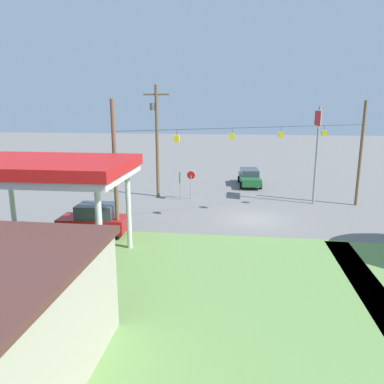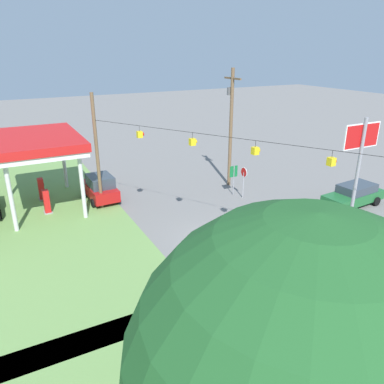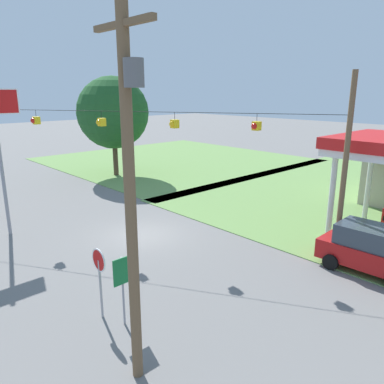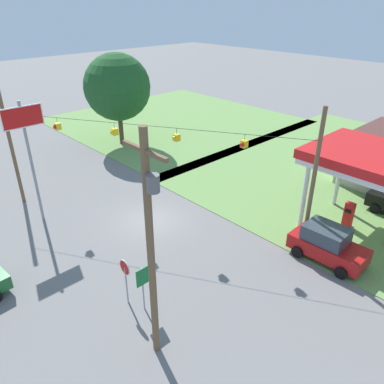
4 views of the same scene
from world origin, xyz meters
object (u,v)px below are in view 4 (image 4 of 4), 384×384
car_at_pumps_front (327,244)px  utility_pole_main (151,243)px  fuel_pump_near (348,216)px  route_sign (143,281)px  tree_west_verge (117,87)px  stop_sign_roadside (125,272)px  stop_sign_overhead (26,137)px

car_at_pumps_front → utility_pole_main: size_ratio=0.43×
fuel_pump_near → route_sign: size_ratio=0.72×
fuel_pump_near → tree_west_verge: size_ratio=0.20×
stop_sign_roadside → tree_west_verge: 22.78m
stop_sign_overhead → route_sign: size_ratio=3.28×
tree_west_verge → stop_sign_overhead: bearing=-54.1°
route_sign → fuel_pump_near: bearing=77.2°
fuel_pump_near → utility_pole_main: 15.39m
fuel_pump_near → route_sign: (-3.10, -13.67, 0.88)m
fuel_pump_near → tree_west_verge: (-22.81, -1.70, 4.77)m
route_sign → utility_pole_main: bearing=-24.6°
fuel_pump_near → utility_pole_main: utility_pole_main is taller
utility_pole_main → fuel_pump_near: bearing=86.4°
utility_pole_main → stop_sign_roadside: bearing=167.6°
car_at_pumps_front → stop_sign_overhead: (-14.88, -9.67, 4.69)m
car_at_pumps_front → route_sign: (-3.85, -9.65, 0.70)m
fuel_pump_near → utility_pole_main: size_ratio=0.18×
fuel_pump_near → route_sign: route_sign is taller
route_sign → car_at_pumps_front: bearing=68.3°
stop_sign_overhead → tree_west_verge: size_ratio=0.90×
route_sign → tree_west_verge: size_ratio=0.27×
stop_sign_overhead → tree_west_verge: tree_west_verge is taller
fuel_pump_near → stop_sign_overhead: stop_sign_overhead is taller
fuel_pump_near → stop_sign_roadside: stop_sign_roadside is taller
route_sign → tree_west_verge: tree_west_verge is taller
car_at_pumps_front → stop_sign_roadside: bearing=-117.3°
stop_sign_roadside → route_sign: size_ratio=1.04×
stop_sign_overhead → route_sign: stop_sign_overhead is taller
fuel_pump_near → car_at_pumps_front: 4.09m
route_sign → utility_pole_main: utility_pole_main is taller
utility_pole_main → stop_sign_overhead: bearing=175.8°
fuel_pump_near → utility_pole_main: (-0.92, -14.67, 4.55)m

